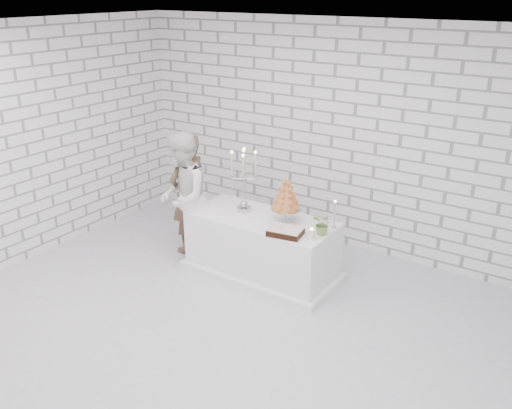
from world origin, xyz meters
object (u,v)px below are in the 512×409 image
object	(u,v)px
croquembouche	(286,200)
bride	(183,197)
groom	(188,194)
candelabra	(244,181)
cake_table	(262,246)

from	to	relation	value
croquembouche	bride	bearing A→B (deg)	-169.74
groom	candelabra	world-z (taller)	groom
cake_table	bride	bearing A→B (deg)	-169.81
cake_table	candelabra	distance (m)	0.83
candelabra	cake_table	bearing A→B (deg)	-11.08
cake_table	candelabra	xyz separation A→B (m)	(-0.30, 0.06, 0.77)
groom	candelabra	bearing A→B (deg)	99.92
groom	bride	bearing A→B (deg)	29.08
bride	croquembouche	world-z (taller)	bride
candelabra	croquembouche	world-z (taller)	candelabra
cake_table	croquembouche	size ratio (longest dim) A/B	3.27
cake_table	groom	world-z (taller)	groom
cake_table	bride	world-z (taller)	bride
cake_table	bride	distance (m)	1.19
bride	groom	bearing A→B (deg)	170.80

